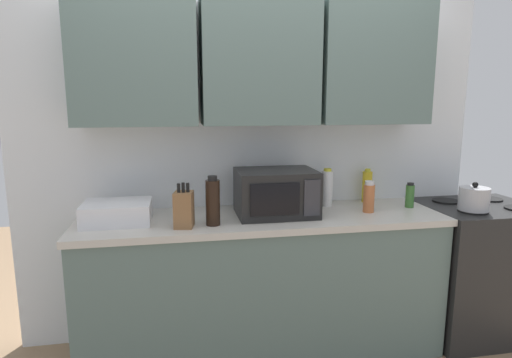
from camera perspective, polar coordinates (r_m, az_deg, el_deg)
name	(u,v)px	position (r m, az deg, el deg)	size (l,w,h in m)	color
wall_back_with_cabinets	(256,104)	(2.77, 0.02, 9.96)	(3.10, 0.38, 2.60)	white
counter_run	(263,284)	(2.78, 0.92, -13.84)	(2.23, 0.63, 0.90)	slate
stove_range	(475,268)	(3.38, 27.28, -10.58)	(0.76, 0.64, 0.91)	black
kettle	(474,199)	(3.03, 27.16, -2.36)	(0.18, 0.18, 0.18)	#B2B2B7
microwave	(276,193)	(2.62, 2.69, -1.83)	(0.48, 0.37, 0.28)	black
dish_rack	(117,212)	(2.59, -18.07, -4.27)	(0.38, 0.30, 0.12)	silver
knife_block	(184,209)	(2.40, -9.64, -3.99)	(0.12, 0.14, 0.25)	brown
bottle_soy_dark	(213,202)	(2.41, -5.81, -3.05)	(0.08, 0.08, 0.28)	black
bottle_spice_jar	(369,197)	(2.78, 14.88, -2.38)	(0.07, 0.07, 0.20)	#BC6638
bottle_yellow_mustard	(367,186)	(3.06, 14.64, -0.95)	(0.07, 0.07, 0.23)	gold
bottle_green_oil	(410,196)	(2.99, 19.91, -2.10)	(0.06, 0.06, 0.16)	#386B2D
bottle_white_jar	(327,188)	(2.88, 9.49, -1.18)	(0.07, 0.07, 0.25)	white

